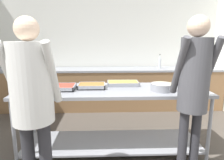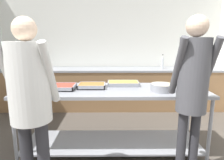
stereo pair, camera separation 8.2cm
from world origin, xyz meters
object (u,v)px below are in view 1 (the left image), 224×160
(serving_tray_vegetables, at_px, (92,86))
(guest_serving_right, at_px, (32,92))
(broccoli_bowl, at_px, (32,87))
(plate_stack, at_px, (192,89))
(serving_tray_greens, at_px, (60,87))
(serving_tray_roast, at_px, (123,83))
(sauce_pan, at_px, (162,87))
(water_bottle, at_px, (160,62))
(guest_serving_left, at_px, (194,82))

(serving_tray_vegetables, height_order, guest_serving_right, guest_serving_right)
(broccoli_bowl, xyz_separation_m, guest_serving_right, (0.28, -0.77, 0.13))
(serving_tray_vegetables, distance_m, plate_stack, 1.30)
(serving_tray_greens, bearing_deg, guest_serving_right, -94.93)
(serving_tray_roast, relative_size, plate_stack, 1.63)
(plate_stack, xyz_separation_m, guest_serving_right, (-1.76, -0.67, 0.15))
(sauce_pan, bearing_deg, guest_serving_right, -153.42)
(serving_tray_greens, distance_m, sauce_pan, 1.32)
(serving_tray_vegetables, height_order, water_bottle, water_bottle)
(broccoli_bowl, bearing_deg, sauce_pan, -2.88)
(serving_tray_greens, height_order, sauce_pan, sauce_pan)
(serving_tray_greens, height_order, serving_tray_roast, same)
(broccoli_bowl, xyz_separation_m, water_bottle, (2.13, 1.77, 0.11))
(broccoli_bowl, relative_size, guest_serving_right, 0.14)
(serving_tray_roast, xyz_separation_m, plate_stack, (0.85, -0.35, -0.00))
(serving_tray_greens, relative_size, plate_stack, 1.43)
(broccoli_bowl, height_order, water_bottle, water_bottle)
(plate_stack, bearing_deg, sauce_pan, 177.18)
(sauce_pan, distance_m, water_bottle, 1.92)
(guest_serving_left, bearing_deg, serving_tray_greens, 156.92)
(serving_tray_roast, distance_m, guest_serving_right, 1.37)
(serving_tray_greens, height_order, serving_tray_vegetables, same)
(broccoli_bowl, relative_size, serving_tray_greens, 0.62)
(plate_stack, relative_size, guest_serving_right, 0.16)
(guest_serving_left, relative_size, guest_serving_right, 1.02)
(serving_tray_vegetables, height_order, plate_stack, serving_tray_vegetables)
(broccoli_bowl, height_order, sauce_pan, broccoli_bowl)
(water_bottle, bearing_deg, broccoli_bowl, -140.24)
(serving_tray_roast, height_order, guest_serving_left, guest_serving_left)
(serving_tray_vegetables, xyz_separation_m, serving_tray_roast, (0.43, 0.14, 0.00))
(guest_serving_left, xyz_separation_m, water_bottle, (0.31, 2.36, -0.07))
(serving_tray_greens, xyz_separation_m, guest_serving_right, (-0.07, -0.81, 0.15))
(serving_tray_greens, bearing_deg, serving_tray_vegetables, 9.56)
(sauce_pan, relative_size, water_bottle, 1.39)
(broccoli_bowl, distance_m, serving_tray_roast, 1.21)
(serving_tray_greens, bearing_deg, broccoli_bowl, -173.47)
(serving_tray_roast, relative_size, guest_serving_left, 0.25)
(broccoli_bowl, relative_size, serving_tray_vegetables, 0.66)
(sauce_pan, relative_size, guest_serving_left, 0.24)
(guest_serving_right, relative_size, water_bottle, 5.56)
(serving_tray_greens, xyz_separation_m, serving_tray_roast, (0.84, 0.20, -0.00))
(serving_tray_greens, xyz_separation_m, plate_stack, (1.69, -0.14, -0.00))
(broccoli_bowl, distance_m, serving_tray_greens, 0.35)
(serving_tray_roast, relative_size, sauce_pan, 1.02)
(guest_serving_right, height_order, water_bottle, guest_serving_right)
(broccoli_bowl, distance_m, serving_tray_vegetables, 0.76)
(serving_tray_vegetables, height_order, sauce_pan, sauce_pan)
(broccoli_bowl, xyz_separation_m, plate_stack, (2.04, -0.10, -0.02))
(plate_stack, bearing_deg, guest_serving_right, -159.13)
(broccoli_bowl, height_order, serving_tray_roast, broccoli_bowl)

